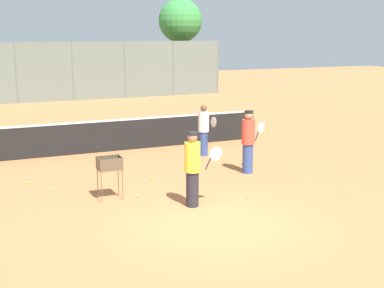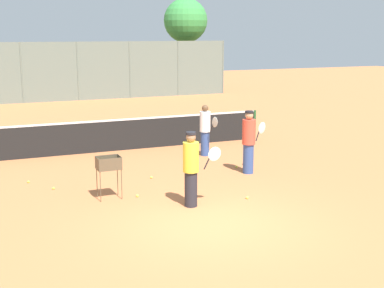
# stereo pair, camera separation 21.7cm
# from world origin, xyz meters

# --- Properties ---
(ground_plane) EXTENTS (80.00, 80.00, 0.00)m
(ground_plane) POSITION_xyz_m (0.00, 0.00, 0.00)
(ground_plane) COLOR #C67242
(tennis_net) EXTENTS (10.70, 0.10, 1.07)m
(tennis_net) POSITION_xyz_m (0.00, 7.63, 0.56)
(tennis_net) COLOR #26592D
(tennis_net) RESTS_ON ground_plane
(back_fence) EXTENTS (21.79, 0.08, 3.36)m
(back_fence) POSITION_xyz_m (-0.00, 21.54, 1.68)
(back_fence) COLOR slate
(back_fence) RESTS_ON ground_plane
(tree_0) EXTENTS (2.83, 2.83, 6.04)m
(tree_0) POSITION_xyz_m (9.01, 23.37, 4.56)
(tree_0) COLOR brown
(tree_0) RESTS_ON ground_plane
(player_white_outfit) EXTENTS (0.89, 0.43, 1.77)m
(player_white_outfit) POSITION_xyz_m (2.69, 3.36, 0.92)
(player_white_outfit) COLOR #334C8C
(player_white_outfit) RESTS_ON ground_plane
(player_red_cap) EXTENTS (0.89, 0.39, 1.73)m
(player_red_cap) POSITION_xyz_m (0.07, 1.30, 0.90)
(player_red_cap) COLOR #26262D
(player_red_cap) RESTS_ON ground_plane
(player_yellow_shirt) EXTENTS (0.34, 0.89, 1.64)m
(player_yellow_shirt) POSITION_xyz_m (2.47, 5.83, 0.85)
(player_yellow_shirt) COLOR #334C8C
(player_yellow_shirt) RESTS_ON ground_plane
(ball_cart) EXTENTS (0.56, 0.41, 1.03)m
(ball_cart) POSITION_xyz_m (-1.52, 2.60, 0.79)
(ball_cart) COLOR brown
(ball_cart) RESTS_ON ground_plane
(tennis_ball_0) EXTENTS (0.07, 0.07, 0.07)m
(tennis_ball_0) POSITION_xyz_m (-0.02, 3.89, 0.03)
(tennis_ball_0) COLOR #D1E54C
(tennis_ball_0) RESTS_ON ground_plane
(tennis_ball_1) EXTENTS (0.07, 0.07, 0.07)m
(tennis_ball_1) POSITION_xyz_m (-0.87, 2.43, 0.03)
(tennis_ball_1) COLOR #D1E54C
(tennis_ball_1) RESTS_ON ground_plane
(tennis_ball_2) EXTENTS (0.07, 0.07, 0.07)m
(tennis_ball_2) POSITION_xyz_m (2.71, 3.37, 0.03)
(tennis_ball_2) COLOR #D1E54C
(tennis_ball_2) RESTS_ON ground_plane
(tennis_ball_3) EXTENTS (0.07, 0.07, 0.07)m
(tennis_ball_3) POSITION_xyz_m (-2.63, 3.88, 0.03)
(tennis_ball_3) COLOR #D1E54C
(tennis_ball_3) RESTS_ON ground_plane
(tennis_ball_4) EXTENTS (0.07, 0.07, 0.07)m
(tennis_ball_4) POSITION_xyz_m (2.67, 4.02, 0.03)
(tennis_ball_4) COLOR #D1E54C
(tennis_ball_4) RESTS_ON ground_plane
(tennis_ball_5) EXTENTS (0.07, 0.07, 0.07)m
(tennis_ball_5) POSITION_xyz_m (-3.15, 4.74, 0.03)
(tennis_ball_5) COLOR #D1E54C
(tennis_ball_5) RESTS_ON ground_plane
(tennis_ball_6) EXTENTS (0.07, 0.07, 0.07)m
(tennis_ball_6) POSITION_xyz_m (1.50, 1.26, 0.03)
(tennis_ball_6) COLOR #D1E54C
(tennis_ball_6) RESTS_ON ground_plane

